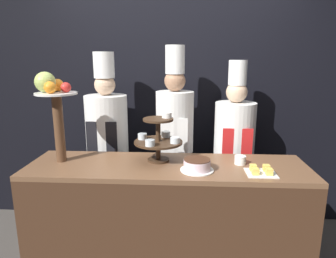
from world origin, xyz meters
The scene contains 10 objects.
wall_back centered at (0.00, 1.28, 1.40)m, with size 10.00×0.06×2.80m.
buffet_counter centered at (0.00, 0.29, 0.47)m, with size 2.08×0.58×0.94m.
tiered_stand centered at (-0.07, 0.38, 1.13)m, with size 0.37×0.37×0.37m.
fruit_pedestal centered at (-0.84, 0.33, 1.43)m, with size 0.30×0.30×0.68m.
cake_round centered at (0.22, 0.19, 0.98)m, with size 0.24×0.24×0.08m.
cup_white centered at (0.54, 0.34, 0.98)m, with size 0.08×0.08×0.06m.
cake_square_tray centered at (0.65, 0.16, 0.96)m, with size 0.20×0.18×0.05m.
chef_left centered at (-0.61, 0.90, 0.96)m, with size 0.39×0.39×1.77m.
chef_center_left centered at (0.03, 0.90, 1.00)m, with size 0.35×0.35×1.83m.
chef_center_right centered at (0.59, 0.90, 0.92)m, with size 0.37×0.37×1.70m.
Camera 1 is at (0.13, -1.81, 1.71)m, focal length 32.00 mm.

